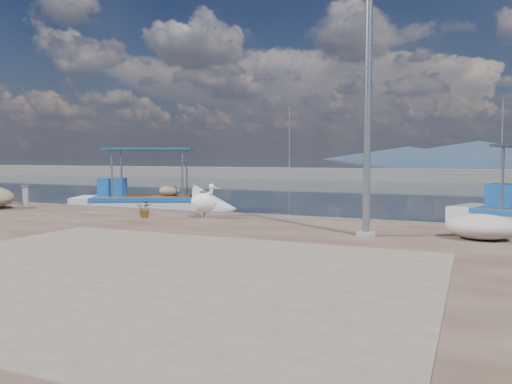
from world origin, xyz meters
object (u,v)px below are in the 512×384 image
object	(u,v)px
pelican	(205,202)
bollard_near	(204,202)
boat_left	(150,205)
lamp_post	(368,91)

from	to	relation	value
pelican	bollard_near	xyz separation A→B (m)	(-0.30, 0.51, -0.07)
boat_left	bollard_near	world-z (taller)	boat_left
boat_left	pelican	bearing A→B (deg)	-66.59
boat_left	bollard_near	size ratio (longest dim) A/B	8.92
lamp_post	bollard_near	xyz separation A→B (m)	(-5.35, 1.94, -2.88)
lamp_post	pelican	bearing A→B (deg)	164.13
pelican	bollard_near	size ratio (longest dim) A/B	1.41
lamp_post	bollard_near	bearing A→B (deg)	160.05
boat_left	pelican	xyz separation A→B (m)	(5.42, -4.82, 0.74)
boat_left	lamp_post	size ratio (longest dim) A/B	0.98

